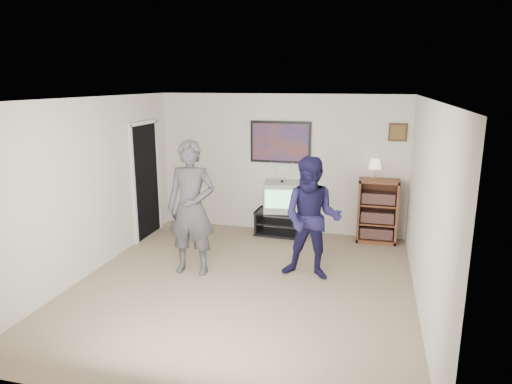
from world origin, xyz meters
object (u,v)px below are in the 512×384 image
at_px(media_stand, 281,223).
at_px(crt_television, 282,197).
at_px(person_tall, 191,208).
at_px(bookshelf, 377,211).
at_px(person_short, 312,219).

relative_size(media_stand, crt_television, 1.46).
relative_size(crt_television, person_tall, 0.32).
distance_m(crt_television, bookshelf, 1.67).
bearing_deg(media_stand, person_short, -62.98).
relative_size(bookshelf, person_tall, 0.57).
height_order(person_tall, person_short, person_tall).
height_order(media_stand, person_tall, person_tall).
distance_m(media_stand, bookshelf, 1.71).
xyz_separation_m(crt_television, person_short, (0.76, -1.71, 0.15)).
height_order(media_stand, crt_television, crt_television).
bearing_deg(crt_television, media_stand, 170.24).
bearing_deg(media_stand, person_tall, -112.12).
xyz_separation_m(bookshelf, person_tall, (-2.58, -2.01, 0.42)).
distance_m(media_stand, crt_television, 0.49).
height_order(bookshelf, person_tall, person_tall).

